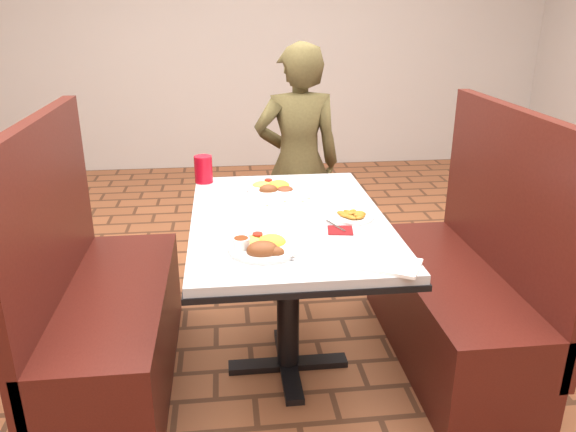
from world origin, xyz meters
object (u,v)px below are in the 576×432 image
object	(u,v)px
booth_bench_right	(460,294)
far_dinner_plate	(273,186)
diner_person	(298,164)
near_dinner_plate	(263,243)
red_tumbler	(203,169)
dining_table	(288,237)
plantain_plate	(352,216)
booth_bench_left	(103,315)

from	to	relation	value
booth_bench_right	far_dinner_plate	size ratio (longest dim) A/B	4.73
booth_bench_right	diner_person	distance (m)	1.23
near_dinner_plate	red_tumbler	size ratio (longest dim) A/B	1.97
dining_table	booth_bench_right	bearing A→B (deg)	0.00
booth_bench_right	plantain_plate	size ratio (longest dim) A/B	6.86
dining_table	far_dinner_plate	xyz separation A→B (m)	(-0.03, 0.35, 0.12)
near_dinner_plate	red_tumbler	xyz separation A→B (m)	(-0.23, 0.86, 0.04)
near_dinner_plate	red_tumbler	bearing A→B (deg)	104.99
booth_bench_left	far_dinner_plate	bearing A→B (deg)	24.58
dining_table	plantain_plate	world-z (taller)	plantain_plate
near_dinner_plate	far_dinner_plate	xyz separation A→B (m)	(0.10, 0.69, -0.01)
diner_person	plantain_plate	size ratio (longest dim) A/B	7.96
far_dinner_plate	red_tumbler	distance (m)	0.37
red_tumbler	plantain_plate	bearing A→B (deg)	-43.03
near_dinner_plate	plantain_plate	bearing A→B (deg)	35.56
dining_table	near_dinner_plate	xyz separation A→B (m)	(-0.13, -0.34, 0.12)
booth_bench_left	far_dinner_plate	size ratio (longest dim) A/B	4.73
booth_bench_left	booth_bench_right	distance (m)	1.60
booth_bench_right	diner_person	world-z (taller)	diner_person
dining_table	red_tumbler	xyz separation A→B (m)	(-0.36, 0.52, 0.16)
red_tumbler	far_dinner_plate	bearing A→B (deg)	-27.22
dining_table	plantain_plate	size ratio (longest dim) A/B	6.92
booth_bench_right	far_dinner_plate	distance (m)	1.00
booth_bench_left	diner_person	xyz separation A→B (m)	(0.97, 0.99, 0.37)
booth_bench_right	near_dinner_plate	distance (m)	1.08
booth_bench_left	diner_person	size ratio (longest dim) A/B	0.86
booth_bench_left	near_dinner_plate	xyz separation A→B (m)	(0.67, -0.34, 0.45)
booth_bench_right	far_dinner_plate	xyz separation A→B (m)	(-0.83, 0.35, 0.44)
plantain_plate	diner_person	bearing A→B (deg)	94.75
diner_person	near_dinner_plate	distance (m)	1.37
dining_table	booth_bench_left	world-z (taller)	booth_bench_left
dining_table	booth_bench_left	size ratio (longest dim) A/B	1.01
booth_bench_right	far_dinner_plate	bearing A→B (deg)	156.95
dining_table	red_tumbler	bearing A→B (deg)	124.58
diner_person	red_tumbler	world-z (taller)	diner_person
booth_bench_left	near_dinner_plate	size ratio (longest dim) A/B	4.58
diner_person	far_dinner_plate	world-z (taller)	diner_person
booth_bench_right	plantain_plate	distance (m)	0.69
diner_person	near_dinner_plate	xyz separation A→B (m)	(-0.30, -1.33, 0.08)
far_dinner_plate	plantain_plate	bearing A→B (deg)	-54.69
booth_bench_right	red_tumbler	distance (m)	1.36
diner_person	booth_bench_left	bearing A→B (deg)	43.73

